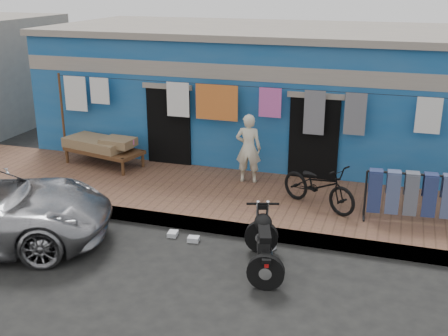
{
  "coord_description": "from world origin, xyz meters",
  "views": [
    {
      "loc": [
        3.11,
        -7.58,
        4.6
      ],
      "look_at": [
        0.0,
        2.0,
        1.15
      ],
      "focal_mm": 45.0,
      "sensor_mm": 36.0,
      "label": 1
    }
  ],
  "objects_px": {
    "motorcycle": "(264,242)",
    "charpoy": "(104,151)",
    "jeans_rack": "(420,197)",
    "seated_person": "(248,148)",
    "bicycle": "(319,180)"
  },
  "relations": [
    {
      "from": "motorcycle",
      "to": "charpoy",
      "type": "xyz_separation_m",
      "value": [
        -4.83,
        3.38,
        0.09
      ]
    },
    {
      "from": "seated_person",
      "to": "motorcycle",
      "type": "relative_size",
      "value": 0.93
    },
    {
      "from": "charpoy",
      "to": "jeans_rack",
      "type": "distance_m",
      "value": 7.32
    },
    {
      "from": "seated_person",
      "to": "jeans_rack",
      "type": "relative_size",
      "value": 0.74
    },
    {
      "from": "seated_person",
      "to": "motorcycle",
      "type": "height_order",
      "value": "seated_person"
    },
    {
      "from": "motorcycle",
      "to": "jeans_rack",
      "type": "relative_size",
      "value": 0.8
    },
    {
      "from": "jeans_rack",
      "to": "bicycle",
      "type": "bearing_deg",
      "value": 176.53
    },
    {
      "from": "charpoy",
      "to": "jeans_rack",
      "type": "bearing_deg",
      "value": -9.07
    },
    {
      "from": "bicycle",
      "to": "motorcycle",
      "type": "bearing_deg",
      "value": -162.96
    },
    {
      "from": "motorcycle",
      "to": "jeans_rack",
      "type": "xyz_separation_m",
      "value": [
        2.4,
        2.23,
        0.24
      ]
    },
    {
      "from": "charpoy",
      "to": "jeans_rack",
      "type": "relative_size",
      "value": 1.05
    },
    {
      "from": "charpoy",
      "to": "jeans_rack",
      "type": "height_order",
      "value": "jeans_rack"
    },
    {
      "from": "motorcycle",
      "to": "jeans_rack",
      "type": "distance_m",
      "value": 3.28
    },
    {
      "from": "jeans_rack",
      "to": "seated_person",
      "type": "bearing_deg",
      "value": 163.02
    },
    {
      "from": "seated_person",
      "to": "bicycle",
      "type": "bearing_deg",
      "value": 143.77
    }
  ]
}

